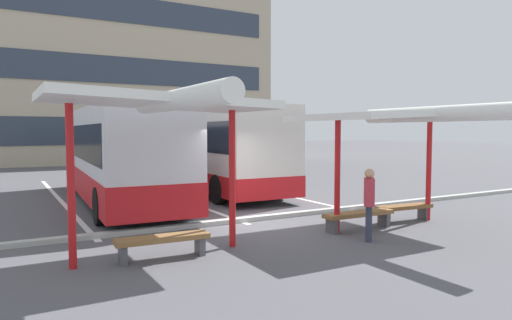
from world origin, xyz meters
TOP-DOWN VIEW (x-y plane):
  - ground_plane at (0.00, 0.00)m, footprint 160.00×160.00m
  - terminal_building at (0.03, 30.08)m, footprint 30.57×12.57m
  - coach_bus_0 at (-2.07, 5.55)m, footprint 3.05×10.91m
  - coach_bus_1 at (2.01, 7.83)m, footprint 2.86×12.20m
  - lane_stripe_0 at (-3.81, 6.93)m, footprint 0.16×14.00m
  - lane_stripe_1 at (0.00, 6.93)m, footprint 0.16×14.00m
  - lane_stripe_2 at (3.81, 6.93)m, footprint 0.16×14.00m
  - waiting_shelter_0 at (-2.99, -2.13)m, footprint 4.20×4.51m
  - bench_0 at (-2.99, -2.06)m, footprint 1.83×0.51m
  - waiting_shelter_1 at (2.99, -2.24)m, footprint 4.22×5.23m
  - bench_1 at (2.09, -1.95)m, footprint 2.00×0.45m
  - bench_2 at (3.89, -1.78)m, footprint 1.71×0.55m
  - platform_kerb at (0.00, 0.33)m, footprint 44.00×0.24m
  - waiting_passenger_0 at (1.46, -2.96)m, footprint 0.48×0.50m

SIDE VIEW (x-z plane):
  - ground_plane at x=0.00m, z-range 0.00..0.00m
  - lane_stripe_0 at x=-3.81m, z-range 0.00..0.01m
  - lane_stripe_1 at x=0.00m, z-range 0.00..0.01m
  - lane_stripe_2 at x=3.81m, z-range 0.00..0.01m
  - platform_kerb at x=0.00m, z-range 0.00..0.12m
  - bench_2 at x=3.89m, z-range 0.11..0.56m
  - bench_0 at x=-2.99m, z-range 0.11..0.56m
  - bench_1 at x=2.09m, z-range 0.12..0.57m
  - waiting_passenger_0 at x=1.46m, z-range 0.12..1.75m
  - coach_bus_0 at x=-2.07m, z-range -0.15..3.40m
  - coach_bus_1 at x=2.01m, z-range -0.12..3.56m
  - waiting_shelter_1 at x=2.99m, z-range 1.29..4.35m
  - waiting_shelter_0 at x=-2.99m, z-range 1.36..4.54m
  - terminal_building at x=0.03m, z-range -1.36..19.24m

